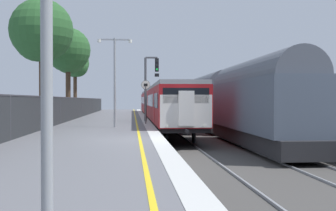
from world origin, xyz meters
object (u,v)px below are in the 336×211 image
at_px(signal_gantry, 149,81).
at_px(background_tree_left, 76,65).
at_px(platform_lamp_mid, 115,74).
at_px(commuter_train_at_platform, 160,103).
at_px(background_tree_centre, 69,52).
at_px(background_tree_right, 40,33).
at_px(freight_train_adjacent_track, 197,100).
at_px(speed_limit_sign, 146,96).

bearing_deg(signal_gantry, background_tree_left, 117.20).
xyz_separation_m(signal_gantry, platform_lamp_mid, (-2.29, -6.85, 0.08)).
bearing_deg(commuter_train_at_platform, background_tree_centre, -156.90).
height_order(background_tree_left, background_tree_right, background_tree_right).
bearing_deg(background_tree_right, commuter_train_at_platform, 48.16).
bearing_deg(commuter_train_at_platform, background_tree_right, -131.84).
bearing_deg(platform_lamp_mid, background_tree_right, 131.40).
bearing_deg(freight_train_adjacent_track, signal_gantry, -114.71).
xyz_separation_m(signal_gantry, speed_limit_sign, (-0.38, -3.47, -1.18)).
distance_m(speed_limit_sign, background_tree_left, 19.24).
bearing_deg(background_tree_centre, commuter_train_at_platform, 23.10).
xyz_separation_m(commuter_train_at_platform, background_tree_right, (-9.33, -10.42, 5.17)).
relative_size(freight_train_adjacent_track, signal_gantry, 11.63).
relative_size(platform_lamp_mid, background_tree_left, 0.74).
bearing_deg(speed_limit_sign, background_tree_right, 158.51).
height_order(speed_limit_sign, background_tree_centre, background_tree_centre).
bearing_deg(platform_lamp_mid, commuter_train_at_platform, 77.35).
distance_m(commuter_train_at_platform, freight_train_adjacent_track, 4.49).
relative_size(commuter_train_at_platform, freight_train_adjacent_track, 0.72).
bearing_deg(commuter_train_at_platform, speed_limit_sign, -97.86).
relative_size(platform_lamp_mid, background_tree_right, 0.59).
bearing_deg(platform_lamp_mid, freight_train_adjacent_track, 67.50).
bearing_deg(freight_train_adjacent_track, background_tree_left, 170.00).
bearing_deg(background_tree_centre, freight_train_adjacent_track, 24.25).
bearing_deg(speed_limit_sign, freight_train_adjacent_track, 69.15).
distance_m(signal_gantry, background_tree_left, 16.07).
distance_m(commuter_train_at_platform, background_tree_right, 14.91).
xyz_separation_m(signal_gantry, background_tree_right, (-7.86, -0.53, 3.41)).
relative_size(freight_train_adjacent_track, background_tree_left, 7.98).
height_order(signal_gantry, background_tree_centre, background_tree_centre).
bearing_deg(freight_train_adjacent_track, platform_lamp_mid, -112.50).
relative_size(speed_limit_sign, background_tree_right, 0.33).
height_order(freight_train_adjacent_track, signal_gantry, signal_gantry).
height_order(freight_train_adjacent_track, background_tree_right, background_tree_right).
height_order(signal_gantry, speed_limit_sign, signal_gantry).
height_order(freight_train_adjacent_track, background_tree_centre, background_tree_centre).
bearing_deg(background_tree_left, background_tree_right, -92.31).
xyz_separation_m(commuter_train_at_platform, speed_limit_sign, (-1.85, -13.36, 0.57)).
bearing_deg(background_tree_left, platform_lamp_mid, -76.66).
xyz_separation_m(signal_gantry, background_tree_centre, (-6.88, 6.33, 2.78)).
height_order(freight_train_adjacent_track, platform_lamp_mid, platform_lamp_mid).
relative_size(speed_limit_sign, background_tree_left, 0.41).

